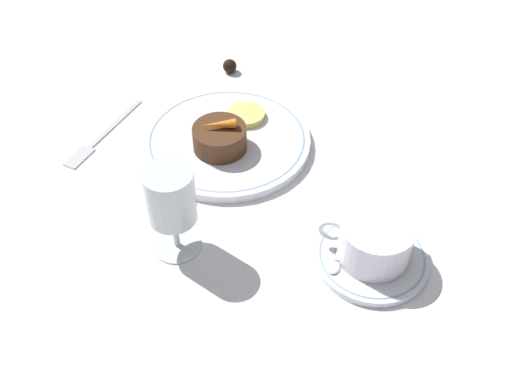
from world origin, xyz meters
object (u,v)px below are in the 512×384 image
wine_glass (171,201)px  fork (98,139)px  dessert_cake (220,138)px  dinner_plate (227,141)px  coffee_cup (375,240)px

wine_glass → fork: (0.20, -0.17, -0.08)m
wine_glass → dessert_cake: (0.00, -0.19, -0.05)m
dinner_plate → fork: size_ratio=1.40×
wine_glass → fork: size_ratio=0.71×
dinner_plate → coffee_cup: bearing=146.1°
coffee_cup → wine_glass: bearing=10.5°
dinner_plate → coffee_cup: coffee_cup is taller
wine_glass → dessert_cake: wine_glass is taller
dinner_plate → wine_glass: 0.23m
dessert_cake → fork: bearing=6.2°
dessert_cake → wine_glass: bearing=90.6°
coffee_cup → fork: bearing=-15.1°
coffee_cup → dessert_cake: size_ratio=1.47×
dinner_plate → fork: bearing=13.1°
coffee_cup → fork: coffee_cup is taller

